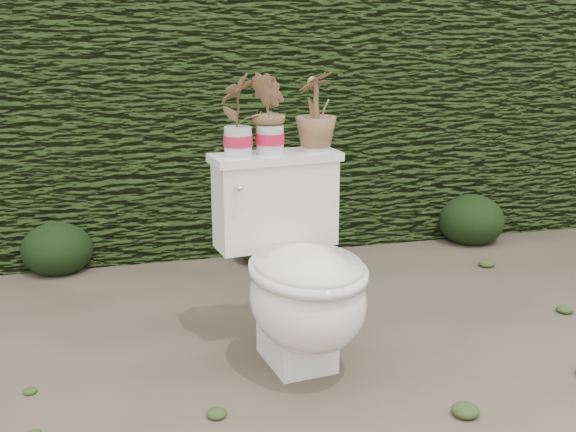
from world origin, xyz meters
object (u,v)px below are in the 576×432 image
object	(u,v)px
toilet	(299,276)
potted_plant_center	(270,115)
potted_plant_right	(316,113)
potted_plant_left	(238,117)

from	to	relation	value
toilet	potted_plant_center	distance (m)	0.62
potted_plant_center	potted_plant_right	xyz separation A→B (m)	(0.19, 0.02, -0.00)
potted_plant_right	toilet	bearing A→B (deg)	16.20
potted_plant_center	potted_plant_left	bearing A→B (deg)	-90.39
toilet	potted_plant_right	world-z (taller)	potted_plant_right
potted_plant_left	potted_plant_center	size ratio (longest dim) A/B	1.00
potted_plant_right	potted_plant_center	bearing A→B (deg)	-38.38
toilet	potted_plant_center	xyz separation A→B (m)	(-0.05, 0.24, 0.57)
potted_plant_left	potted_plant_center	bearing A→B (deg)	146.97
toilet	potted_plant_left	world-z (taller)	potted_plant_left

